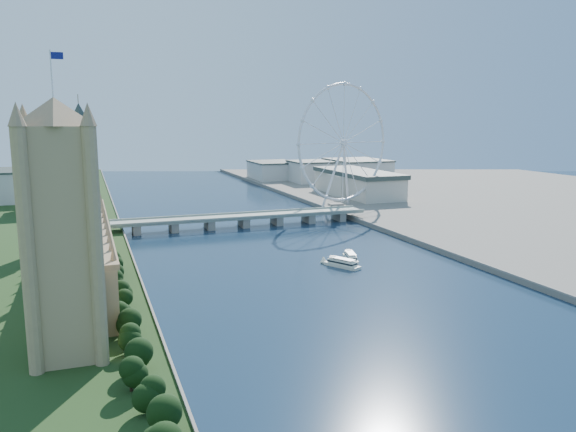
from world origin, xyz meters
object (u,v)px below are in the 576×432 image
london_eye (343,143)px  tour_boat_far (350,260)px  victoria_tower (62,222)px  tour_boat_near (342,267)px

london_eye → tour_boat_far: 221.16m
victoria_tower → tour_boat_far: bearing=32.4°
london_eye → tour_boat_far: bearing=-113.9°
victoria_tower → london_eye: 393.99m
victoria_tower → london_eye: size_ratio=0.90×
tour_boat_near → victoria_tower: bearing=-177.6°
victoria_tower → tour_boat_near: bearing=30.8°
victoria_tower → tour_boat_near: (156.99, 93.51, -54.49)m
london_eye → tour_boat_near: london_eye is taller
london_eye → tour_boat_near: 238.38m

